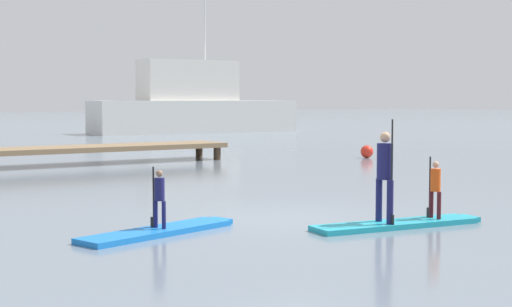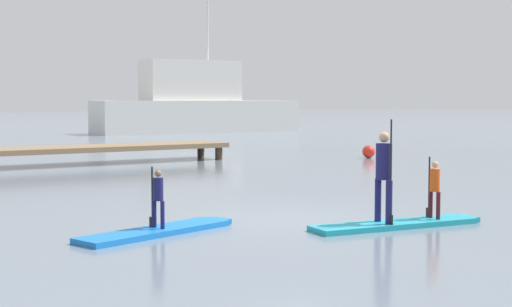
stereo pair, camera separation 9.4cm
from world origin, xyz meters
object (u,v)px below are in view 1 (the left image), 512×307
Objects in this scene: fishing_boat_white_large at (193,105)px; mooring_buoy_mid at (367,152)px; paddleboard_near at (160,231)px; paddler_child_solo at (159,196)px; paddleboard_far at (399,224)px; paddler_child_front at (435,186)px; paddler_adult at (385,171)px.

mooring_buoy_mid is at bearing -102.32° from fishing_boat_white_large.
fishing_boat_white_large is at bearing 60.62° from paddleboard_near.
paddler_child_solo reaches higher than paddleboard_far.
fishing_boat_white_large reaches higher than paddleboard_near.
paddler_child_front is at bearing -126.86° from mooring_buoy_mid.
mooring_buoy_mid is (14.59, 11.09, -0.42)m from paddler_child_solo.
paddler_child_solo is 0.92× the size of paddler_child_front.
mooring_buoy_mid reaches higher than paddleboard_far.
paddleboard_near is 4.22m from paddler_adult.
paddleboard_near is at bearing 155.27° from paddler_adult.
paddleboard_far is at bearing -23.40° from paddleboard_near.
paddler_child_front reaches higher than paddleboard_near.
mooring_buoy_mid is (10.55, 12.85, 0.21)m from paddleboard_far.
mooring_buoy_mid reaches higher than paddleboard_near.
paddler_child_solo is at bearing -119.39° from fishing_boat_white_large.
fishing_boat_white_large reaches higher than paddler_child_solo.
mooring_buoy_mid is (10.87, 12.82, -0.81)m from paddler_adult.
fishing_boat_white_large is (19.87, 35.29, 1.21)m from paddler_child_solo.
paddleboard_near is at bearing -119.38° from fishing_boat_white_large.
fishing_boat_white_large reaches higher than paddleboard_far.
paddleboard_near is 0.62m from paddler_child_solo.
paddler_adult reaches higher than paddler_child_solo.
paddler_adult is at bearing -24.90° from paddler_child_solo.
fishing_boat_white_large is 28.93× the size of mooring_buoy_mid.
paddler_adult is at bearing 173.67° from paddleboard_far.
paddler_child_front is at bearing -6.63° from paddleboard_far.
paddleboard_far is (4.04, -1.75, 0.00)m from paddleboard_near.
paddler_child_front reaches higher than paddler_child_solo.
paddler_child_solo reaches higher than paddleboard_near.
paddleboard_near is 40.55m from fishing_boat_white_large.
paddler_child_solo is 40.52m from fishing_boat_white_large.
paddleboard_near is at bearing 156.60° from paddleboard_far.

